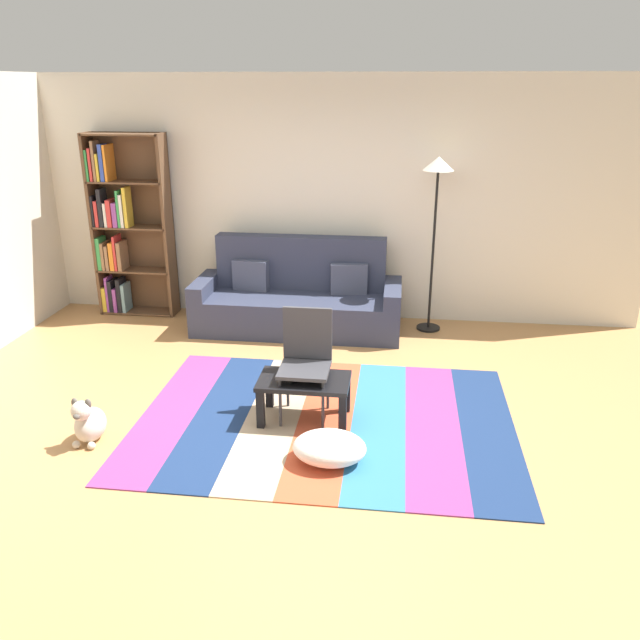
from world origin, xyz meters
name	(u,v)px	position (x,y,z in m)	size (l,w,h in m)	color
ground_plane	(305,418)	(0.00, 0.00, 0.00)	(14.00, 14.00, 0.00)	#B27F4C
back_wall	(338,201)	(0.00, 2.55, 1.35)	(6.80, 0.10, 2.70)	silver
rug	(325,420)	(0.17, -0.02, 0.01)	(3.03, 2.25, 0.01)	#843370
couch	(298,300)	(-0.38, 2.02, 0.34)	(2.26, 0.80, 1.00)	#2D3347
bookshelf	(123,230)	(-2.46, 2.31, 1.00)	(0.90, 0.28, 2.08)	brown
coffee_table	(304,387)	(0.00, -0.03, 0.30)	(0.73, 0.43, 0.36)	black
pouf	(329,448)	(0.27, -0.62, 0.12)	(0.53, 0.42, 0.22)	white
dog	(89,422)	(-1.58, -0.56, 0.16)	(0.22, 0.35, 0.40)	beige
standing_lamp	(437,187)	(1.07, 2.18, 1.57)	(0.32, 0.32, 1.89)	black
tv_remote	(293,379)	(-0.09, -0.06, 0.38)	(0.04, 0.15, 0.02)	black
folding_chair	(306,354)	(0.00, 0.09, 0.53)	(0.40, 0.40, 0.90)	#38383D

